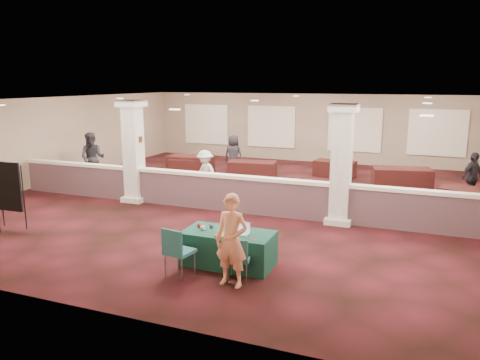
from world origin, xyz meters
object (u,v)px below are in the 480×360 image
at_px(far_table_front_right, 476,203).
at_px(far_table_back_right, 402,179).
at_px(woman, 232,240).
at_px(attendee_b, 205,173).
at_px(far_table_back_center, 335,169).
at_px(near_table, 229,248).
at_px(far_table_front_left, 190,167).
at_px(far_table_back_left, 190,165).
at_px(conf_chair_side, 176,248).
at_px(attendee_d, 234,155).
at_px(attendee_a, 93,158).
at_px(attendee_c, 472,177).
at_px(easel_board, 4,187).
at_px(far_table_front_center, 252,171).
at_px(conf_chair_main, 238,256).

relative_size(far_table_front_right, far_table_back_right, 0.96).
bearing_deg(woman, attendee_b, 123.49).
distance_m(far_table_back_center, attendee_b, 5.89).
relative_size(near_table, far_table_back_center, 1.18).
relative_size(near_table, woman, 1.06).
distance_m(woman, far_table_front_left, 10.86).
distance_m(far_table_front_right, far_table_back_left, 10.79).
xyz_separation_m(conf_chair_side, attendee_d, (-2.86, 9.88, 0.24)).
bearing_deg(far_table_back_left, attendee_a, -130.19).
distance_m(attendee_a, attendee_d, 5.50).
height_order(attendee_a, attendee_c, attendee_a).
xyz_separation_m(near_table, conf_chair_side, (-0.71, -0.93, 0.23)).
xyz_separation_m(conf_chair_side, attendee_a, (-7.16, 6.46, 0.37)).
xyz_separation_m(easel_board, far_table_back_center, (6.59, 10.00, -0.82)).
bearing_deg(far_table_back_left, far_table_front_center, -5.21).
relative_size(easel_board, attendee_a, 0.94).
distance_m(far_table_front_center, attendee_d, 1.35).
bearing_deg(conf_chair_side, attendee_a, 146.90).
height_order(far_table_front_left, far_table_back_right, far_table_back_right).
bearing_deg(far_table_back_center, far_table_front_left, -162.86).
bearing_deg(woman, far_table_front_center, 111.60).
bearing_deg(near_table, far_table_back_left, 121.75).
xyz_separation_m(far_table_front_center, far_table_front_right, (7.63, -2.35, 0.02)).
bearing_deg(conf_chair_main, attendee_a, 131.92).
bearing_deg(far_table_front_left, attendee_a, -132.88).
height_order(far_table_front_left, attendee_c, attendee_c).
height_order(easel_board, far_table_front_right, easel_board).
relative_size(woman, far_table_back_center, 1.11).
xyz_separation_m(conf_chair_main, attendee_c, (4.64, 8.38, 0.28)).
xyz_separation_m(easel_board, attendee_d, (2.66, 8.88, -0.31)).
relative_size(far_table_back_right, attendee_c, 1.24).
distance_m(woman, far_table_front_center, 9.64).
bearing_deg(far_table_front_right, conf_chair_side, -130.45).
bearing_deg(far_table_back_right, easel_board, -137.46).
distance_m(far_table_front_left, attendee_c, 10.43).
xyz_separation_m(easel_board, far_table_front_left, (0.96, 8.26, -0.82)).
distance_m(near_table, far_table_back_right, 9.04).
bearing_deg(far_table_front_center, attendee_d, 147.73).
bearing_deg(far_table_back_right, far_table_back_center, 149.62).
bearing_deg(far_table_front_center, far_table_front_left, 178.78).
relative_size(woman, far_table_front_right, 0.93).
height_order(far_table_front_right, far_table_back_right, far_table_back_right).
bearing_deg(far_table_front_left, far_table_back_right, 1.39).
bearing_deg(easel_board, attendee_b, 56.38).
bearing_deg(far_table_front_center, far_table_front_right, -17.15).
bearing_deg(far_table_back_center, attendee_d, -164.08).
bearing_deg(far_table_back_left, far_table_front_right, -14.02).
bearing_deg(far_table_front_right, far_table_back_left, 165.98).
bearing_deg(attendee_d, near_table, 116.04).
bearing_deg(easel_board, far_table_back_center, 53.64).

